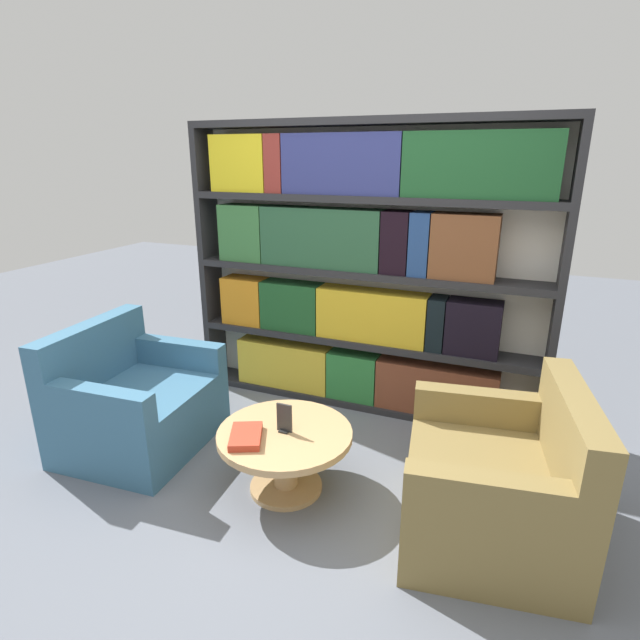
{
  "coord_description": "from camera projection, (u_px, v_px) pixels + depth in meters",
  "views": [
    {
      "loc": [
        1.07,
        -1.99,
        1.87
      ],
      "look_at": [
        -0.06,
        0.76,
        0.89
      ],
      "focal_mm": 28.0,
      "sensor_mm": 36.0,
      "label": 1
    }
  ],
  "objects": [
    {
      "name": "coffee_table",
      "position": [
        285.0,
        448.0,
        2.86
      ],
      "size": [
        0.77,
        0.77,
        0.38
      ],
      "color": "tan",
      "rests_on": "ground_plane"
    },
    {
      "name": "ground_plane",
      "position": [
        278.0,
        516.0,
        2.71
      ],
      "size": [
        14.0,
        14.0,
        0.0
      ],
      "primitive_type": "plane",
      "color": "slate"
    },
    {
      "name": "bookshelf",
      "position": [
        361.0,
        270.0,
        3.67
      ],
      "size": [
        2.68,
        0.3,
        2.11
      ],
      "color": "silver",
      "rests_on": "ground_plane"
    },
    {
      "name": "table_sign",
      "position": [
        284.0,
        420.0,
        2.8
      ],
      "size": [
        0.09,
        0.06,
        0.17
      ],
      "color": "black",
      "rests_on": "coffee_table"
    },
    {
      "name": "armchair_right",
      "position": [
        497.0,
        486.0,
        2.51
      ],
      "size": [
        0.94,
        1.04,
        0.83
      ],
      "rotation": [
        0.0,
        0.0,
        -1.42
      ],
      "color": "olive",
      "rests_on": "ground_plane"
    },
    {
      "name": "armchair_left",
      "position": [
        135.0,
        404.0,
        3.33
      ],
      "size": [
        0.88,
        0.99,
        0.83
      ],
      "rotation": [
        0.0,
        0.0,
        1.64
      ],
      "color": "#386684",
      "rests_on": "ground_plane"
    },
    {
      "name": "stray_book",
      "position": [
        246.0,
        436.0,
        2.74
      ],
      "size": [
        0.26,
        0.3,
        0.04
      ],
      "color": "#B73823",
      "rests_on": "coffee_table"
    }
  ]
}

